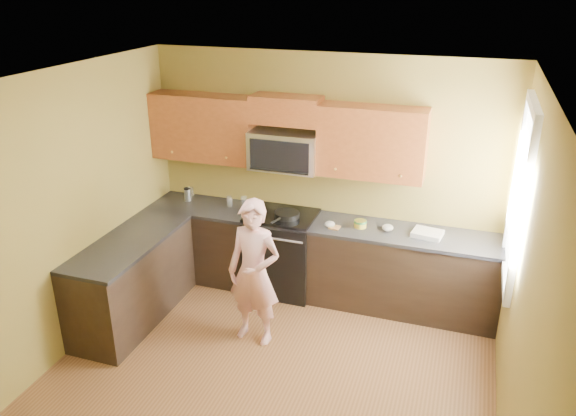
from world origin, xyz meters
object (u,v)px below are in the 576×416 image
at_px(stove, 282,252).
at_px(woman, 254,273).
at_px(frying_pan, 287,217).
at_px(microwave, 285,168).
at_px(butter_tub, 360,227).
at_px(travel_mug, 188,201).

xyz_separation_m(stove, woman, (0.07, -1.01, 0.28)).
distance_m(woman, frying_pan, 0.97).
height_order(microwave, woman, microwave).
height_order(stove, butter_tub, butter_tub).
height_order(stove, microwave, microwave).
distance_m(woman, travel_mug, 1.71).
bearing_deg(stove, frying_pan, -35.98).
distance_m(microwave, frying_pan, 0.54).
relative_size(stove, microwave, 1.25).
bearing_deg(butter_tub, travel_mug, 177.55).
relative_size(microwave, frying_pan, 1.56).
bearing_deg(travel_mug, stove, -4.30).
relative_size(microwave, woman, 0.51).
height_order(microwave, travel_mug, microwave).
relative_size(frying_pan, butter_tub, 3.58).
xyz_separation_m(stove, travel_mug, (-1.23, 0.09, 0.44)).
distance_m(stove, butter_tub, 1.00).
bearing_deg(microwave, frying_pan, -65.92).
height_order(butter_tub, travel_mug, travel_mug).
bearing_deg(microwave, butter_tub, -7.85).
distance_m(frying_pan, travel_mug, 1.32).
bearing_deg(frying_pan, microwave, 129.40).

